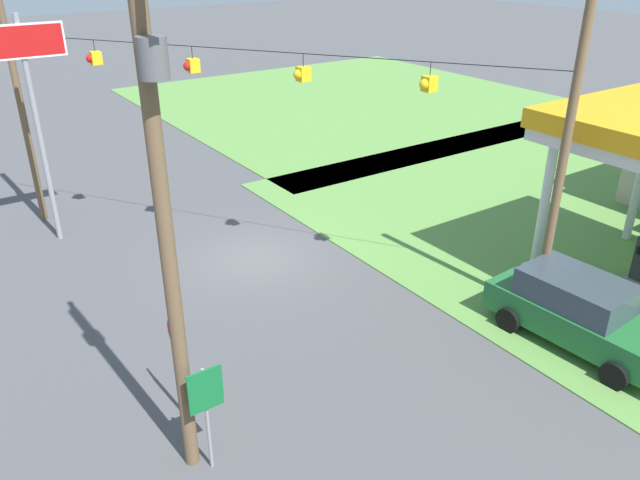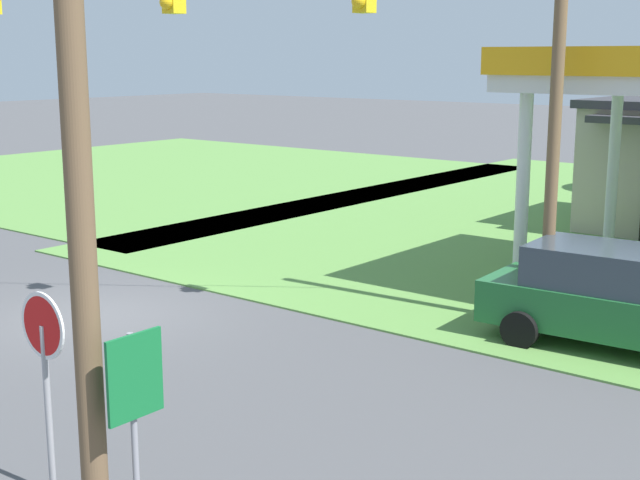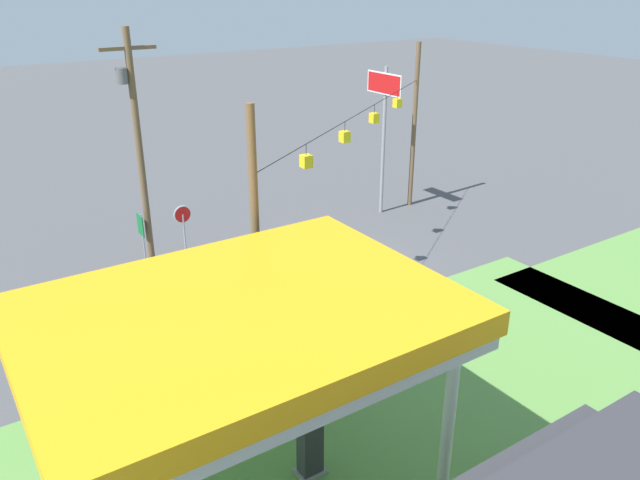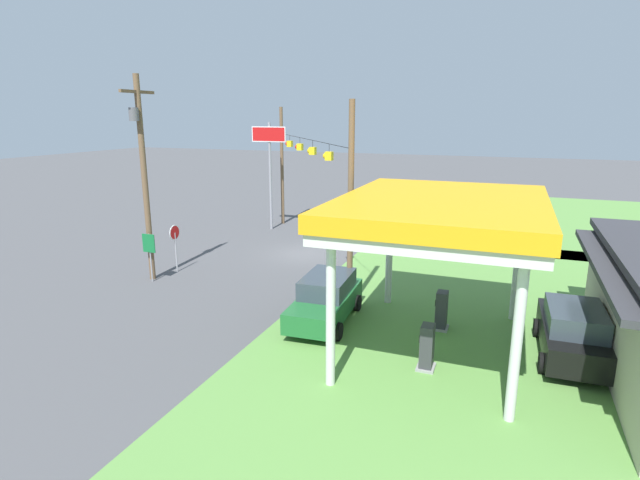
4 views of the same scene
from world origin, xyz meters
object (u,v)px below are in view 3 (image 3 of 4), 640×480
car_at_pumps_front (206,368)px  route_sign (141,230)px  stop_sign_overhead (384,110)px  gas_station_canopy (242,326)px  stop_sign_roadside (183,221)px  fuel_pump_near (310,451)px  utility_pole_main (137,140)px

car_at_pumps_front → route_sign: route_sign is taller
car_at_pumps_front → stop_sign_overhead: (-14.07, -9.47, 4.47)m
gas_station_canopy → stop_sign_roadside: bearing=-106.4°
fuel_pump_near → car_at_pumps_front: size_ratio=0.31×
utility_pole_main → stop_sign_overhead: bearing=177.9°
fuel_pump_near → utility_pole_main: utility_pole_main is taller
fuel_pump_near → stop_sign_roadside: 14.13m
fuel_pump_near → stop_sign_roadside: size_ratio=0.61×
fuel_pump_near → route_sign: route_sign is taller
stop_sign_overhead → route_sign: bearing=-0.9°
stop_sign_roadside → stop_sign_overhead: stop_sign_overhead is taller
gas_station_canopy → route_sign: gas_station_canopy is taller
utility_pole_main → car_at_pumps_front: bearing=79.9°
gas_station_canopy → route_sign: (-2.29, -14.04, -3.10)m
fuel_pump_near → stop_sign_overhead: (-13.28, -13.84, 4.69)m
gas_station_canopy → stop_sign_overhead: bearing=-137.2°
car_at_pumps_front → stop_sign_roadside: bearing=-112.1°
route_sign → stop_sign_roadside: bearing=174.9°
fuel_pump_near → route_sign: size_ratio=0.64×
car_at_pumps_front → utility_pole_main: size_ratio=0.50×
fuel_pump_near → stop_sign_overhead: 19.75m
stop_sign_overhead → utility_pole_main: bearing=-2.1°
gas_station_canopy → car_at_pumps_front: (-0.86, -4.37, -3.87)m
stop_sign_overhead → utility_pole_main: (12.30, -0.46, 0.06)m
gas_station_canopy → car_at_pumps_front: gas_station_canopy is taller
gas_station_canopy → route_sign: 14.56m
fuel_pump_near → car_at_pumps_front: car_at_pumps_front is taller
car_at_pumps_front → stop_sign_overhead: stop_sign_overhead is taller
stop_sign_overhead → route_sign: stop_sign_overhead is taller
stop_sign_overhead → car_at_pumps_front: bearing=33.9°
gas_station_canopy → utility_pole_main: 14.56m
stop_sign_overhead → stop_sign_roadside: bearing=-0.2°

